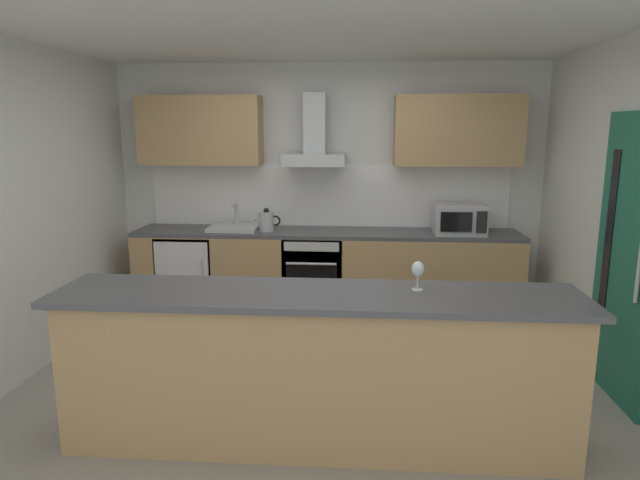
{
  "coord_description": "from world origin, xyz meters",
  "views": [
    {
      "loc": [
        0.36,
        -3.9,
        1.93
      ],
      "look_at": [
        0.03,
        0.42,
        1.05
      ],
      "focal_mm": 30.83,
      "sensor_mm": 36.0,
      "label": 1
    }
  ],
  "objects_px": {
    "oven": "(314,273)",
    "range_hood": "(315,143)",
    "refrigerator": "(191,274)",
    "wine_glass": "(418,270)",
    "microwave": "(459,219)",
    "sink": "(234,227)",
    "kettle": "(267,221)"
  },
  "relations": [
    {
      "from": "oven",
      "to": "sink",
      "type": "height_order",
      "value": "sink"
    },
    {
      "from": "oven",
      "to": "microwave",
      "type": "distance_m",
      "value": 1.57
    },
    {
      "from": "refrigerator",
      "to": "sink",
      "type": "relative_size",
      "value": 1.7
    },
    {
      "from": "refrigerator",
      "to": "kettle",
      "type": "distance_m",
      "value": 1.01
    },
    {
      "from": "wine_glass",
      "to": "oven",
      "type": "bearing_deg",
      "value": 109.68
    },
    {
      "from": "sink",
      "to": "kettle",
      "type": "distance_m",
      "value": 0.36
    },
    {
      "from": "range_hood",
      "to": "wine_glass",
      "type": "xyz_separation_m",
      "value": [
        0.82,
        -2.42,
        -0.69
      ]
    },
    {
      "from": "oven",
      "to": "wine_glass",
      "type": "relative_size",
      "value": 4.5
    },
    {
      "from": "oven",
      "to": "range_hood",
      "type": "relative_size",
      "value": 1.11
    },
    {
      "from": "wine_glass",
      "to": "kettle",
      "type": "bearing_deg",
      "value": 119.93
    },
    {
      "from": "oven",
      "to": "range_hood",
      "type": "bearing_deg",
      "value": 90.0
    },
    {
      "from": "range_hood",
      "to": "refrigerator",
      "type": "bearing_deg",
      "value": -174.23
    },
    {
      "from": "microwave",
      "to": "sink",
      "type": "distance_m",
      "value": 2.29
    },
    {
      "from": "oven",
      "to": "refrigerator",
      "type": "relative_size",
      "value": 0.94
    },
    {
      "from": "wine_glass",
      "to": "microwave",
      "type": "bearing_deg",
      "value": 74.4
    },
    {
      "from": "sink",
      "to": "wine_glass",
      "type": "bearing_deg",
      "value": -54.36
    },
    {
      "from": "sink",
      "to": "wine_glass",
      "type": "xyz_separation_m",
      "value": [
        1.65,
        -2.31,
        0.17
      ]
    },
    {
      "from": "range_hood",
      "to": "sink",
      "type": "bearing_deg",
      "value": -171.89
    },
    {
      "from": "microwave",
      "to": "refrigerator",
      "type": "bearing_deg",
      "value": 179.48
    },
    {
      "from": "oven",
      "to": "wine_glass",
      "type": "distance_m",
      "value": 2.52
    },
    {
      "from": "kettle",
      "to": "refrigerator",
      "type": "bearing_deg",
      "value": 177.86
    },
    {
      "from": "range_hood",
      "to": "wine_glass",
      "type": "height_order",
      "value": "range_hood"
    },
    {
      "from": "sink",
      "to": "oven",
      "type": "bearing_deg",
      "value": -0.76
    },
    {
      "from": "wine_glass",
      "to": "range_hood",
      "type": "bearing_deg",
      "value": 108.71
    },
    {
      "from": "oven",
      "to": "microwave",
      "type": "bearing_deg",
      "value": -1.1
    },
    {
      "from": "refrigerator",
      "to": "range_hood",
      "type": "distance_m",
      "value": 1.89
    },
    {
      "from": "refrigerator",
      "to": "wine_glass",
      "type": "height_order",
      "value": "wine_glass"
    },
    {
      "from": "refrigerator",
      "to": "microwave",
      "type": "xyz_separation_m",
      "value": [
        2.76,
        -0.03,
        0.62
      ]
    },
    {
      "from": "microwave",
      "to": "kettle",
      "type": "xyz_separation_m",
      "value": [
        -1.93,
        -0.01,
        -0.04
      ]
    },
    {
      "from": "wine_glass",
      "to": "sink",
      "type": "bearing_deg",
      "value": 125.64
    },
    {
      "from": "microwave",
      "to": "range_hood",
      "type": "height_order",
      "value": "range_hood"
    },
    {
      "from": "kettle",
      "to": "range_hood",
      "type": "xyz_separation_m",
      "value": [
        0.48,
        0.16,
        0.78
      ]
    }
  ]
}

